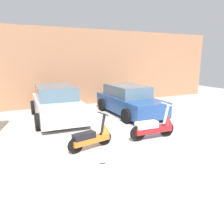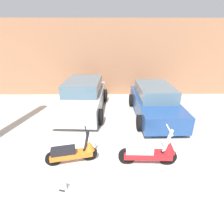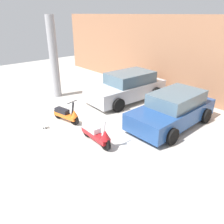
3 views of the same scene
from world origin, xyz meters
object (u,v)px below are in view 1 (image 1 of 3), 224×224
car_rear_left (57,103)px  car_rear_center (129,100)px  scooter_front_left (92,137)px  placard_near_left_scooter (102,159)px  scooter_front_right (155,127)px

car_rear_left → car_rear_center: (3.22, -0.62, -0.04)m
scooter_front_left → placard_near_left_scooter: bearing=-108.4°
scooter_front_right → car_rear_center: 3.33m
car_rear_center → placard_near_left_scooter: bearing=-37.9°
scooter_front_left → placard_near_left_scooter: 1.01m
scooter_front_left → car_rear_left: 3.77m
car_rear_center → scooter_front_right: bearing=-15.8°
scooter_front_left → placard_near_left_scooter: scooter_front_left is taller
car_rear_left → car_rear_center: car_rear_left is taller
scooter_front_left → car_rear_center: 4.33m
car_rear_left → car_rear_center: size_ratio=1.07×
scooter_front_right → car_rear_left: car_rear_left is taller
scooter_front_left → car_rear_center: (2.98, 3.12, 0.29)m
scooter_front_right → car_rear_left: bearing=123.9°
scooter_front_left → scooter_front_right: scooter_front_right is taller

